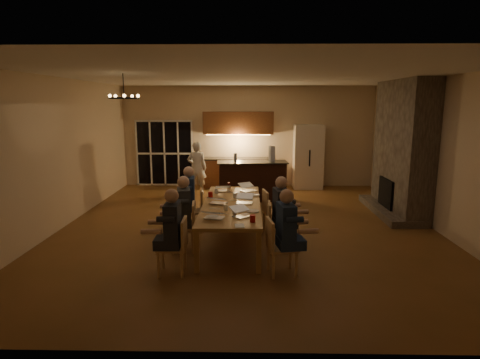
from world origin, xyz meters
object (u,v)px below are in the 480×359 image
chair_left_far (192,211)px  can_cola (229,185)px  person_left_near (173,232)px  chair_left_near (172,246)px  bar_blender (272,154)px  mug_front (226,208)px  standing_person (197,168)px  laptop_a (214,212)px  laptop_e (222,186)px  plate_far (254,195)px  laptop_c (218,198)px  laptop_f (249,186)px  chair_right_far (275,211)px  laptop_b (243,210)px  mug_mid (235,195)px  refrigerator (308,157)px  bar_bottle (235,157)px  person_left_mid (184,213)px  chandelier (124,98)px  bar_island (252,181)px  chair_right_near (282,247)px  laptop_d (244,198)px  redcup_mid (210,195)px  plate_left (212,217)px  person_right_mid (281,214)px  can_silver (234,211)px  chair_right_mid (280,227)px  mug_back (216,191)px  person_left_far (189,199)px  plate_near (253,211)px  person_right_near (286,233)px  chair_left_mid (183,227)px

chair_left_far → can_cola: bearing=132.5°
person_left_near → chair_left_near: bearing=-144.4°
bar_blender → mug_front: bearing=-127.3°
standing_person → laptop_a: bearing=99.4°
laptop_e → plate_far: (0.69, -0.39, -0.10)m
laptop_c → laptop_f: (0.58, 1.11, 0.00)m
chair_right_far → laptop_b: size_ratio=2.78×
laptop_b → mug_mid: bearing=59.6°
refrigerator → mug_mid: refrigerator is taller
laptop_e → bar_blender: bar_blender is taller
laptop_b → laptop_e: 2.07m
refrigerator → bar_bottle: bearing=-142.8°
person_left_mid → chandelier: size_ratio=2.47×
refrigerator → bar_island: (-1.77, -1.68, -0.46)m
chair_right_near → bar_bottle: bearing=0.7°
standing_person → laptop_d: 4.35m
bar_island → chandelier: 4.64m
redcup_mid → plate_left: bearing=-83.6°
person_left_near → person_right_mid: size_ratio=1.00×
can_silver → person_left_mid: bearing=165.0°
chair_right_near → mug_mid: size_ratio=8.90×
chair_right_mid → mug_back: chair_right_mid is taller
refrigerator → person_left_far: size_ratio=1.45×
laptop_a → laptop_e: (0.00, 2.11, 0.00)m
chair_right_mid → laptop_c: (-1.16, 0.49, 0.42)m
bar_island → person_right_mid: 3.92m
bar_bottle → laptop_c: bearing=-93.8°
person_left_far → bar_blender: bar_blender is taller
laptop_b → plate_left: size_ratio=1.44×
can_silver → plate_near: size_ratio=0.53×
laptop_e → mug_back: 0.26m
refrigerator → bar_blender: refrigerator is taller
mug_back → can_silver: size_ratio=0.83×
chair_left_far → bar_blender: size_ratio=2.10×
person_left_near → chandelier: size_ratio=2.47×
person_right_near → plate_left: 1.35m
can_cola → chandelier: bearing=-144.1°
chair_left_mid → laptop_a: (0.61, -0.43, 0.42)m
bar_island → person_right_near: bearing=-89.1°
mug_mid → bar_blender: 3.13m
person_left_mid → plate_left: size_ratio=6.19×
person_left_far → bar_bottle: person_left_far is taller
chair_left_far → person_right_near: person_right_near is taller
chair_left_near → laptop_f: size_ratio=2.78×
mug_back → can_silver: (0.44, -1.63, 0.01)m
laptop_a → can_silver: (0.33, 0.25, -0.05)m
bar_island → person_left_near: (-1.28, -4.96, 0.15)m
laptop_c → redcup_mid: (-0.20, 0.48, -0.05)m
person_right_near → laptop_d: person_right_near is taller
plate_far → redcup_mid: bearing=-165.5°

